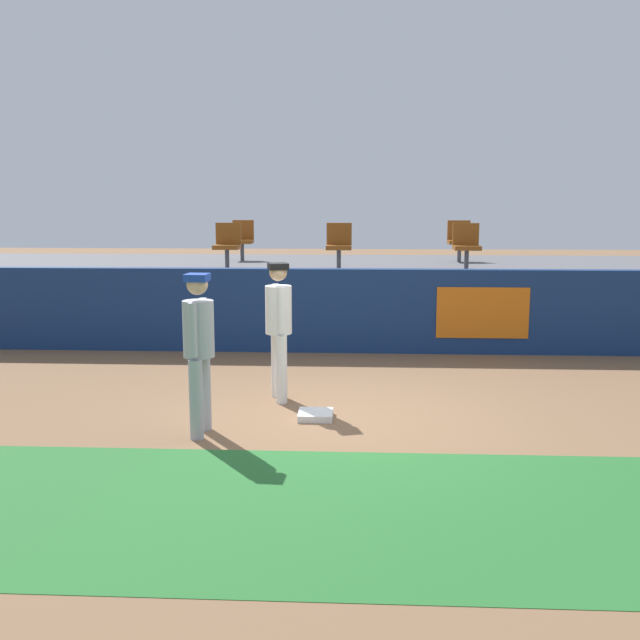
{
  "coord_description": "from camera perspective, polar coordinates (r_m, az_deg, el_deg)",
  "views": [
    {
      "loc": [
        0.23,
        -8.16,
        2.52
      ],
      "look_at": [
        -0.25,
        1.04,
        1.0
      ],
      "focal_mm": 40.95,
      "sensor_mm": 36.0,
      "label": 1
    }
  ],
  "objects": [
    {
      "name": "ground_plane",
      "position": [
        8.54,
        1.34,
        -7.78
      ],
      "size": [
        60.0,
        60.0,
        0.0
      ],
      "primitive_type": "plane",
      "color": "brown"
    },
    {
      "name": "grass_foreground_strip",
      "position": [
        6.19,
        0.65,
        -14.6
      ],
      "size": [
        18.0,
        2.8,
        0.01
      ],
      "primitive_type": "cube",
      "color": "#26662B",
      "rests_on": "ground_plane"
    },
    {
      "name": "first_base",
      "position": [
        8.58,
        -0.35,
        -7.43
      ],
      "size": [
        0.4,
        0.4,
        0.08
      ],
      "primitive_type": "cube",
      "color": "white",
      "rests_on": "ground_plane"
    },
    {
      "name": "player_fielder_home",
      "position": [
        9.18,
        -3.23,
        -0.13
      ],
      "size": [
        0.41,
        0.57,
        1.75
      ],
      "rotation": [
        0.0,
        0.0,
        -1.28
      ],
      "color": "white",
      "rests_on": "ground_plane"
    },
    {
      "name": "player_runner_visitor",
      "position": [
        7.88,
        -9.45,
        -1.75
      ],
      "size": [
        0.36,
        0.49,
        1.75
      ],
      "rotation": [
        0.0,
        0.0,
        -1.64
      ],
      "color": "#9EA3AD",
      "rests_on": "ground_plane"
    },
    {
      "name": "field_wall",
      "position": [
        12.14,
        1.93,
        0.74
      ],
      "size": [
        18.0,
        0.26,
        1.4
      ],
      "color": "navy",
      "rests_on": "ground_plane"
    },
    {
      "name": "bleacher_platform",
      "position": [
        14.7,
        2.07,
        1.98
      ],
      "size": [
        18.0,
        4.8,
        1.26
      ],
      "primitive_type": "cube",
      "color": "#59595E",
      "rests_on": "ground_plane"
    },
    {
      "name": "seat_front_left",
      "position": [
        13.68,
        -7.24,
        6.0
      ],
      "size": [
        0.47,
        0.44,
        0.84
      ],
      "color": "#4C4C51",
      "rests_on": "bleacher_platform"
    },
    {
      "name": "seat_front_right",
      "position": [
        13.61,
        11.37,
        5.88
      ],
      "size": [
        0.48,
        0.44,
        0.84
      ],
      "color": "#4C4C51",
      "rests_on": "bleacher_platform"
    },
    {
      "name": "seat_back_right",
      "position": [
        15.41,
        10.83,
        6.28
      ],
      "size": [
        0.47,
        0.44,
        0.84
      ],
      "color": "#4C4C51",
      "rests_on": "bleacher_platform"
    },
    {
      "name": "seat_back_left",
      "position": [
        15.46,
        -6.07,
        6.4
      ],
      "size": [
        0.44,
        0.44,
        0.84
      ],
      "color": "#4C4C51",
      "rests_on": "bleacher_platform"
    },
    {
      "name": "seat_front_center",
      "position": [
        13.47,
        1.49,
        6.02
      ],
      "size": [
        0.46,
        0.44,
        0.84
      ],
      "color": "#4C4C51",
      "rests_on": "bleacher_platform"
    }
  ]
}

